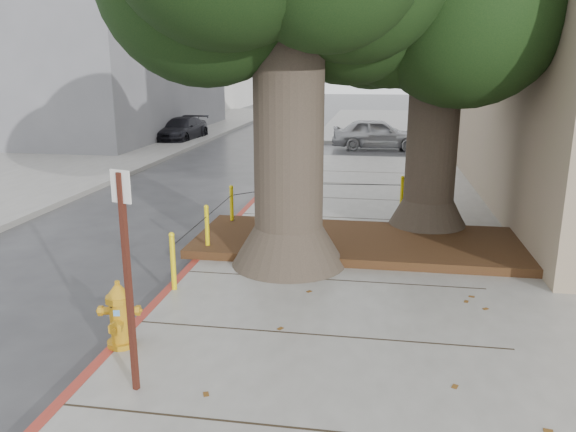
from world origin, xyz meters
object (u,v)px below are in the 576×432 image
(car_silver, at_px, (377,134))
(car_dark, at_px, (182,129))
(signpost, at_px, (127,271))
(fire_hydrant, at_px, (120,315))

(car_silver, height_order, car_dark, car_silver)
(car_silver, relative_size, car_dark, 1.01)
(car_dark, bearing_deg, signpost, -67.46)
(car_silver, distance_m, car_dark, 9.63)
(car_dark, bearing_deg, fire_hydrant, -68.20)
(fire_hydrant, bearing_deg, signpost, -67.34)
(fire_hydrant, xyz_separation_m, signpost, (0.59, -0.91, 0.96))
(car_silver, bearing_deg, car_dark, 78.65)
(fire_hydrant, height_order, car_dark, car_dark)
(signpost, bearing_deg, fire_hydrant, 140.58)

